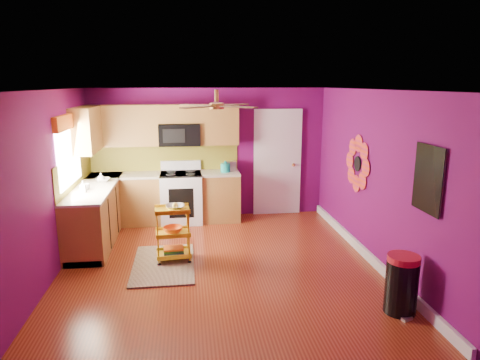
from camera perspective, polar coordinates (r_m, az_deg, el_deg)
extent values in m
plane|color=maroon|center=(6.29, -2.73, -11.50)|extent=(5.00, 5.00, 0.00)
cube|color=#610B54|center=(8.33, -4.16, 3.54)|extent=(4.50, 0.04, 2.50)
cube|color=#610B54|center=(3.51, 0.27, -9.60)|extent=(4.50, 0.04, 2.50)
cube|color=#610B54|center=(6.15, -24.26, -0.90)|extent=(0.04, 5.00, 2.50)
cube|color=#610B54|center=(6.45, 17.50, 0.24)|extent=(0.04, 5.00, 2.50)
cube|color=silver|center=(5.73, -3.00, 11.92)|extent=(4.50, 5.00, 0.04)
cube|color=white|center=(6.78, 16.60, -9.55)|extent=(0.05, 4.90, 0.14)
cube|color=brown|center=(7.54, -18.58, -4.35)|extent=(0.60, 2.30, 0.90)
cube|color=brown|center=(8.21, -9.89, -2.47)|extent=(2.80, 0.60, 0.90)
cube|color=beige|center=(7.42, -18.84, -0.87)|extent=(0.63, 2.30, 0.04)
cube|color=beige|center=(8.10, -10.02, 0.74)|extent=(2.80, 0.63, 0.04)
cube|color=black|center=(7.66, -18.37, -7.21)|extent=(0.54, 2.30, 0.10)
cube|color=black|center=(8.32, -9.79, -5.13)|extent=(2.80, 0.54, 0.10)
cube|color=white|center=(8.17, -7.80, -2.41)|extent=(0.76, 0.66, 0.92)
cube|color=black|center=(8.06, -7.90, 0.79)|extent=(0.76, 0.62, 0.03)
cube|color=white|center=(8.31, -7.91, 1.96)|extent=(0.76, 0.06, 0.18)
cube|color=black|center=(7.86, -7.82, -3.09)|extent=(0.45, 0.02, 0.55)
cube|color=brown|center=(8.17, -15.45, 7.00)|extent=(1.32, 0.33, 0.75)
cube|color=brown|center=(8.11, -2.81, 7.40)|extent=(0.72, 0.33, 0.75)
cube|color=brown|center=(8.07, -8.13, 8.73)|extent=(0.76, 0.33, 0.34)
cube|color=brown|center=(7.78, -19.58, 6.46)|extent=(0.33, 1.30, 0.75)
cube|color=black|center=(8.07, -8.05, 6.02)|extent=(0.76, 0.38, 0.40)
cube|color=olive|center=(8.33, -10.00, 3.00)|extent=(2.80, 0.01, 0.51)
cube|color=olive|center=(7.43, -21.18, 1.13)|extent=(0.01, 2.30, 0.51)
cube|color=white|center=(7.08, -21.90, 3.46)|extent=(0.03, 1.20, 1.00)
cube|color=orange|center=(7.02, -21.99, 7.26)|extent=(0.08, 1.35, 0.22)
cube|color=white|center=(8.52, 4.98, 2.20)|extent=(0.85, 0.04, 2.05)
cube|color=white|center=(8.50, 5.01, 2.18)|extent=(0.95, 0.02, 2.15)
sphere|color=#BF8C3F|center=(8.55, 7.15, 2.01)|extent=(0.07, 0.07, 0.07)
cylinder|color=black|center=(6.96, 15.39, 2.11)|extent=(0.01, 0.24, 0.24)
cube|color=#1B9AB2|center=(5.17, 23.89, 0.12)|extent=(0.03, 0.52, 0.72)
cube|color=black|center=(5.16, 23.75, 0.12)|extent=(0.01, 0.56, 0.76)
cylinder|color=#BF8C3F|center=(5.93, -3.14, 11.18)|extent=(0.06, 0.06, 0.16)
cylinder|color=#BF8C3F|center=(5.94, -3.12, 9.83)|extent=(0.20, 0.20, 0.08)
cube|color=#4C2D19|center=(6.23, -0.79, 9.98)|extent=(0.47, 0.47, 0.01)
cube|color=#4C2D19|center=(6.19, -5.82, 9.90)|extent=(0.47, 0.47, 0.01)
cube|color=#4C2D19|center=(5.66, -5.68, 9.64)|extent=(0.47, 0.47, 0.01)
cube|color=#4C2D19|center=(5.70, -0.18, 9.72)|extent=(0.47, 0.47, 0.01)
cube|color=black|center=(6.44, -10.15, -10.97)|extent=(0.88, 1.43, 0.02)
cylinder|color=gold|center=(6.25, -10.89, -7.73)|extent=(0.02, 0.02, 0.77)
cylinder|color=gold|center=(6.26, -6.81, -7.53)|extent=(0.02, 0.02, 0.77)
cylinder|color=gold|center=(6.54, -10.93, -6.79)|extent=(0.02, 0.02, 0.77)
cylinder|color=gold|center=(6.55, -7.04, -6.61)|extent=(0.02, 0.02, 0.77)
sphere|color=black|center=(6.40, -10.74, -11.02)|extent=(0.05, 0.05, 0.05)
sphere|color=black|center=(6.41, -6.72, -10.82)|extent=(0.05, 0.05, 0.05)
sphere|color=black|center=(6.68, -10.79, -9.97)|extent=(0.05, 0.05, 0.05)
sphere|color=black|center=(6.69, -6.95, -9.78)|extent=(0.05, 0.05, 0.05)
cube|color=gold|center=(6.28, -9.03, -4.02)|extent=(0.52, 0.40, 0.03)
cube|color=gold|center=(6.39, -8.92, -7.04)|extent=(0.52, 0.40, 0.03)
cube|color=gold|center=(6.51, -8.82, -9.73)|extent=(0.52, 0.40, 0.03)
imported|color=beige|center=(6.27, -8.63, -3.59)|extent=(0.29, 0.29, 0.07)
sphere|color=yellow|center=(6.27, -8.64, -3.41)|extent=(0.09, 0.09, 0.09)
imported|color=orange|center=(6.37, -8.94, -6.56)|extent=(0.30, 0.30, 0.09)
cube|color=navy|center=(6.50, -8.83, -9.48)|extent=(0.30, 0.24, 0.04)
cube|color=#267233|center=(6.48, -8.84, -9.20)|extent=(0.30, 0.24, 0.03)
cube|color=orange|center=(6.47, -8.85, -8.96)|extent=(0.30, 0.24, 0.03)
cylinder|color=black|center=(5.36, 20.70, -13.21)|extent=(0.46, 0.46, 0.62)
cylinder|color=#AA1826|center=(5.22, 21.00, -9.77)|extent=(0.36, 0.36, 0.07)
cube|color=beige|center=(5.35, 21.37, -16.86)|extent=(0.14, 0.10, 0.03)
cylinder|color=teal|center=(8.10, -1.97, 1.64)|extent=(0.18, 0.18, 0.16)
sphere|color=teal|center=(8.08, -1.97, 2.34)|extent=(0.06, 0.06, 0.06)
cube|color=beige|center=(8.23, -1.28, 1.90)|extent=(0.22, 0.15, 0.18)
imported|color=#EA3F72|center=(7.00, -20.20, -0.85)|extent=(0.08, 0.08, 0.18)
imported|color=white|center=(7.63, -18.04, 0.33)|extent=(0.13, 0.13, 0.16)
imported|color=white|center=(7.67, -17.81, 0.01)|extent=(0.24, 0.24, 0.06)
imported|color=white|center=(7.17, -19.87, -0.85)|extent=(0.12, 0.12, 0.10)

